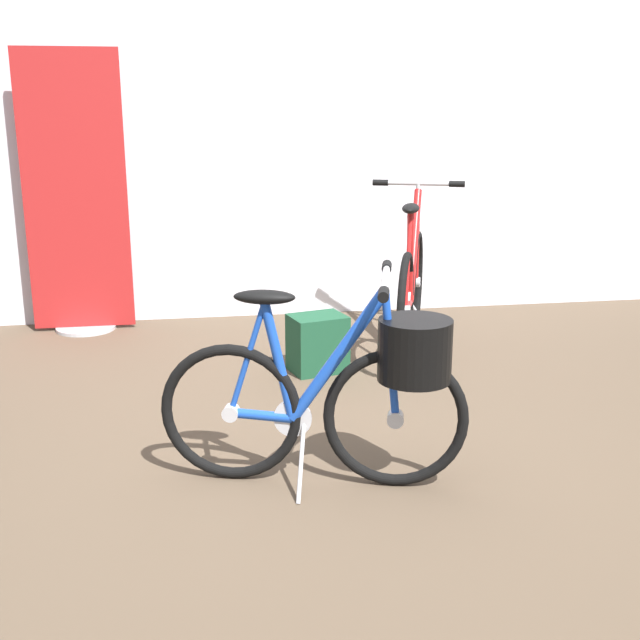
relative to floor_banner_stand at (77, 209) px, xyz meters
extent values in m
plane|color=brown|center=(1.18, -2.33, -0.74)|extent=(6.84, 6.84, 0.00)
cube|color=silver|center=(1.18, 0.22, 0.82)|extent=(6.84, 0.10, 3.13)
cylinder|color=#B7B7BC|center=(0.00, 0.00, -0.73)|extent=(0.36, 0.36, 0.02)
cube|color=#A51E1E|center=(0.00, 0.00, 0.10)|extent=(0.60, 0.02, 1.64)
torus|color=black|center=(1.36, -2.34, -0.48)|extent=(0.51, 0.18, 0.52)
cylinder|color=#B7B7BC|center=(1.36, -2.34, -0.48)|extent=(0.07, 0.06, 0.06)
torus|color=black|center=(0.78, -2.18, -0.48)|extent=(0.51, 0.18, 0.52)
cylinder|color=#B7B7BC|center=(0.78, -2.18, -0.48)|extent=(0.07, 0.06, 0.06)
cylinder|color=#1947B2|center=(0.89, -2.21, -0.49)|extent=(0.23, 0.10, 0.05)
cylinder|color=#1947B2|center=(1.16, -2.28, -0.26)|extent=(0.36, 0.14, 0.51)
cylinder|color=#1947B2|center=(0.95, -2.23, -0.28)|extent=(0.14, 0.07, 0.44)
cylinder|color=#1947B2|center=(0.89, -2.21, -0.49)|extent=(0.23, 0.08, 0.04)
cylinder|color=#1947B2|center=(1.34, -2.33, -0.25)|extent=(0.08, 0.05, 0.47)
cylinder|color=#1947B2|center=(0.84, -2.20, -0.27)|extent=(0.15, 0.06, 0.42)
ellipsoid|color=black|center=(0.91, -2.21, -0.05)|extent=(0.24, 0.14, 0.05)
cylinder|color=#B7B7BC|center=(1.31, -2.32, 0.01)|extent=(0.03, 0.03, 0.04)
cylinder|color=#B7B7BC|center=(1.31, -2.32, 0.03)|extent=(0.14, 0.43, 0.03)
cylinder|color=black|center=(1.25, -2.54, 0.03)|extent=(0.06, 0.10, 0.04)
cylinder|color=black|center=(1.37, -2.11, 0.03)|extent=(0.06, 0.10, 0.04)
cylinder|color=#B7B7BC|center=(1.00, -2.24, -0.50)|extent=(0.14, 0.05, 0.14)
cylinder|color=#B7B7BC|center=(1.02, -2.34, -0.63)|extent=(0.07, 0.19, 0.24)
cylinder|color=black|center=(1.42, -2.35, -0.22)|extent=(0.32, 0.32, 0.22)
torus|color=black|center=(1.99, -0.37, -0.44)|extent=(0.25, 0.59, 0.62)
cylinder|color=#B7B7BC|center=(1.99, -0.37, -0.44)|extent=(0.07, 0.07, 0.06)
torus|color=black|center=(1.75, -1.03, -0.44)|extent=(0.25, 0.59, 0.62)
cylinder|color=#B7B7BC|center=(1.75, -1.03, -0.44)|extent=(0.07, 0.07, 0.06)
cylinder|color=red|center=(1.79, -0.91, -0.44)|extent=(0.13, 0.27, 0.05)
cylinder|color=red|center=(1.91, -0.60, -0.17)|extent=(0.19, 0.41, 0.59)
cylinder|color=red|center=(1.82, -0.83, -0.20)|extent=(0.09, 0.15, 0.52)
cylinder|color=red|center=(1.79, -0.91, -0.44)|extent=(0.12, 0.26, 0.04)
cylinder|color=red|center=(1.98, -0.39, -0.16)|extent=(0.06, 0.09, 0.56)
cylinder|color=red|center=(1.77, -0.96, -0.19)|extent=(0.08, 0.17, 0.50)
ellipsoid|color=black|center=(1.80, -0.89, 0.08)|extent=(0.16, 0.24, 0.05)
cylinder|color=#B7B7BC|center=(1.97, -0.42, 0.14)|extent=(0.03, 0.03, 0.04)
cylinder|color=#B7B7BC|center=(1.97, -0.42, 0.16)|extent=(0.42, 0.18, 0.03)
cylinder|color=black|center=(2.18, -0.50, 0.16)|extent=(0.10, 0.07, 0.04)
cylinder|color=black|center=(1.77, -0.35, 0.16)|extent=(0.10, 0.07, 0.04)
cylinder|color=#B7B7BC|center=(1.84, -0.78, -0.45)|extent=(0.06, 0.14, 0.14)
cylinder|color=#B7B7BC|center=(1.94, -0.77, -0.61)|extent=(0.19, 0.08, 0.29)
cube|color=#19472D|center=(1.29, -1.01, -0.60)|extent=(0.32, 0.28, 0.30)
cube|color=#1F5939|center=(1.26, -0.89, -0.64)|extent=(0.20, 0.08, 0.13)
camera|label=1|loc=(0.66, -4.92, 0.61)|focal=44.90mm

